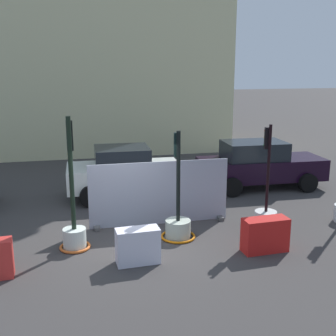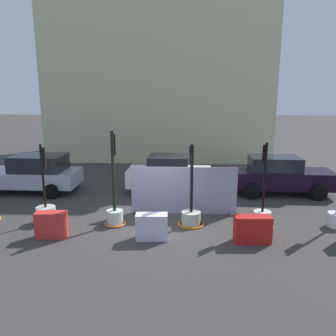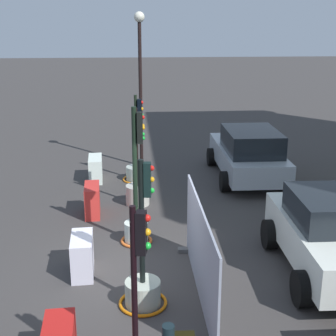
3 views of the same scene
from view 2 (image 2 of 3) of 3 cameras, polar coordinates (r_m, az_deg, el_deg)
ground_plane at (r=11.81m, az=-2.45°, el=-9.84°), size 120.00×120.00×0.00m
traffic_light_1 at (r=12.70m, az=-20.15°, el=-6.60°), size 0.68×0.68×2.83m
traffic_light_2 at (r=11.87m, az=-9.10°, el=-6.79°), size 0.77×0.77×3.30m
traffic_light_3 at (r=11.76m, az=3.97°, el=-7.71°), size 0.92×0.92×2.85m
traffic_light_4 at (r=11.92m, az=15.77°, el=-7.83°), size 0.82×0.82×2.96m
construction_barrier_1 at (r=11.38m, az=-19.30°, el=-9.15°), size 0.99×0.44×0.85m
construction_barrier_2 at (r=10.66m, az=-2.80°, el=-9.98°), size 1.01×0.49×0.83m
construction_barrier_3 at (r=10.78m, az=14.24°, el=-10.09°), size 1.14×0.51×0.84m
car_black_sedan at (r=15.98m, az=18.42°, el=-1.20°), size 4.60×2.14×1.73m
car_white_van at (r=15.40m, az=0.24°, el=-1.05°), size 3.87×2.19×1.73m
car_silver_hatchback at (r=16.74m, az=-22.14°, el=-0.87°), size 4.55×2.30×1.74m
building_main_facade at (r=24.83m, az=-1.35°, el=17.39°), size 15.56×7.00×13.06m
site_fence_panel at (r=12.67m, az=2.72°, el=-4.09°), size 4.00×0.50×1.82m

